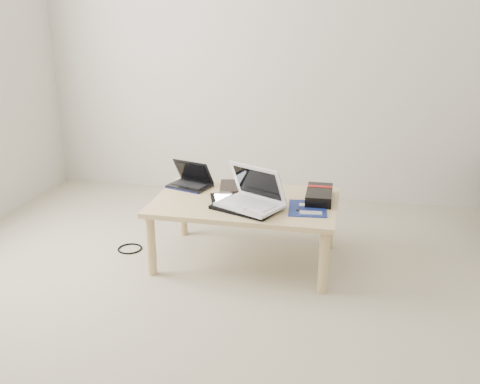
% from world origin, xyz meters
% --- Properties ---
extents(ground, '(4.00, 4.00, 0.00)m').
position_xyz_m(ground, '(0.00, 0.00, 0.00)').
color(ground, '#AFA68E').
rests_on(ground, ground).
extents(coffee_table, '(1.10, 0.70, 0.40)m').
position_xyz_m(coffee_table, '(-0.06, 0.72, 0.35)').
color(coffee_table, '#D4B180').
rests_on(coffee_table, ground).
extents(book, '(0.34, 0.30, 0.03)m').
position_xyz_m(book, '(-0.11, 0.91, 0.41)').
color(book, black).
rests_on(book, coffee_table).
extents(netbook, '(0.30, 0.26, 0.17)m').
position_xyz_m(netbook, '(-0.46, 0.90, 0.44)').
color(netbook, black).
rests_on(netbook, coffee_table).
extents(tablet, '(0.28, 0.24, 0.01)m').
position_xyz_m(tablet, '(-0.15, 0.73, 0.41)').
color(tablet, black).
rests_on(tablet, coffee_table).
extents(remote, '(0.12, 0.21, 0.02)m').
position_xyz_m(remote, '(0.03, 0.80, 0.41)').
color(remote, silver).
rests_on(remote, coffee_table).
extents(neoprene_sleeve, '(0.44, 0.38, 0.02)m').
position_xyz_m(neoprene_sleeve, '(-0.02, 0.59, 0.41)').
color(neoprene_sleeve, black).
rests_on(neoprene_sleeve, coffee_table).
extents(white_laptop, '(0.42, 0.38, 0.24)m').
position_xyz_m(white_laptop, '(0.01, 0.59, 0.47)').
color(white_laptop, silver).
rests_on(white_laptop, neoprene_sleeve).
extents(motherboard, '(0.24, 0.29, 0.01)m').
position_xyz_m(motherboard, '(0.33, 0.65, 0.40)').
color(motherboard, '#0D1258').
rests_on(motherboard, coffee_table).
extents(gpu_box, '(0.16, 0.31, 0.07)m').
position_xyz_m(gpu_box, '(0.38, 0.82, 0.43)').
color(gpu_box, black).
rests_on(gpu_box, coffee_table).
extents(cable_coil, '(0.10, 0.10, 0.01)m').
position_xyz_m(cable_coil, '(-0.22, 0.72, 0.41)').
color(cable_coil, black).
rests_on(cable_coil, coffee_table).
extents(floor_cable_coil, '(0.18, 0.18, 0.01)m').
position_xyz_m(floor_cable_coil, '(-0.83, 0.71, 0.01)').
color(floor_cable_coil, black).
rests_on(floor_cable_coil, ground).
extents(floor_cable_trail, '(0.18, 0.28, 0.01)m').
position_xyz_m(floor_cable_trail, '(-0.71, 0.79, 0.00)').
color(floor_cable_trail, black).
rests_on(floor_cable_trail, ground).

